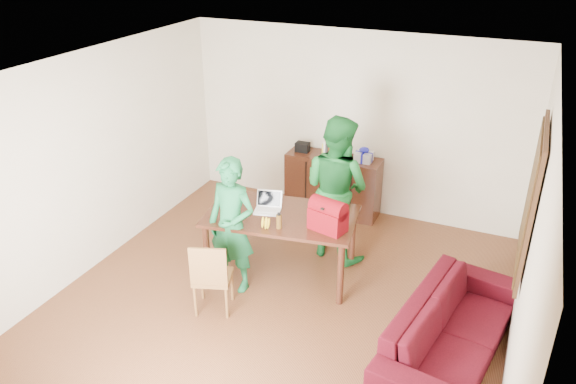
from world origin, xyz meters
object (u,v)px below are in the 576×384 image
at_px(chair, 213,289).
at_px(sofa, 451,330).
at_px(table, 281,222).
at_px(red_bag, 328,218).
at_px(person_far, 336,188).
at_px(laptop, 267,209).
at_px(person_near, 232,226).
at_px(bottle, 279,221).

distance_m(chair, sofa, 2.59).
distance_m(table, red_bag, 0.70).
height_order(person_far, laptop, person_far).
distance_m(person_far, red_bag, 0.88).
relative_size(person_near, bottle, 8.58).
relative_size(person_far, sofa, 0.87).
height_order(bottle, red_bag, red_bag).
bearing_deg(red_bag, table, -176.57).
distance_m(chair, person_near, 0.75).
bearing_deg(sofa, laptop, 84.05).
xyz_separation_m(person_near, person_far, (0.86, 1.20, 0.13)).
xyz_separation_m(person_far, red_bag, (0.20, -0.86, 0.04)).
bearing_deg(red_bag, laptop, -173.73).
bearing_deg(table, bottle, -78.97).
distance_m(person_far, laptop, 0.97).
xyz_separation_m(person_near, sofa, (2.59, -0.21, -0.51)).
xyz_separation_m(bottle, sofa, (2.06, -0.36, -0.61)).
height_order(chair, person_near, person_near).
bearing_deg(sofa, person_far, 60.77).
xyz_separation_m(person_near, bottle, (0.53, 0.16, 0.10)).
bearing_deg(laptop, red_bag, -22.17).
bearing_deg(sofa, person_near, 95.35).
height_order(laptop, sofa, laptop).
bearing_deg(person_near, bottle, 20.45).
bearing_deg(laptop, chair, -117.32).
xyz_separation_m(red_bag, sofa, (1.53, -0.55, -0.67)).
relative_size(bottle, sofa, 0.09).
bearing_deg(red_bag, sofa, -5.41).
bearing_deg(laptop, sofa, -29.93).
distance_m(chair, laptop, 1.16).
bearing_deg(chair, red_bag, 20.25).
height_order(person_near, person_far, person_far).
relative_size(chair, laptop, 2.56).
relative_size(table, sofa, 0.87).
height_order(table, red_bag, red_bag).
bearing_deg(person_near, sofa, -0.46).
bearing_deg(person_far, bottle, 93.92).
relative_size(person_near, red_bag, 4.01).
height_order(person_near, laptop, person_near).
height_order(chair, laptop, laptop).
relative_size(chair, red_bag, 2.18).
height_order(laptop, red_bag, red_bag).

